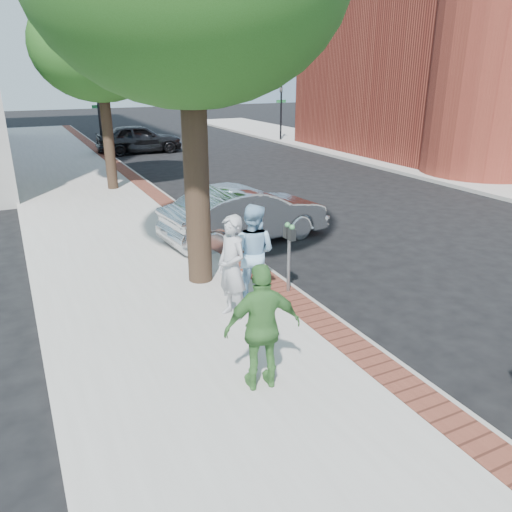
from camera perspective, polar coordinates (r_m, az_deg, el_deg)
ground at (r=9.77m, az=0.94°, el=-6.79°), size 120.00×120.00×0.00m
sidewalk at (r=16.51m, az=-16.67°, el=4.12°), size 5.00×60.00×0.15m
brick_strip at (r=16.96m, az=-9.38°, el=5.42°), size 0.60×60.00×0.01m
curb at (r=17.08m, az=-8.24°, el=5.31°), size 0.10×60.00×0.15m
sidewalk_far at (r=24.66m, az=23.25°, el=8.52°), size 5.00×60.00×0.15m
church at (r=32.65m, az=26.09°, el=23.45°), size 19.00×16.00×20.40m
signal_near at (r=30.20m, az=-17.51°, el=15.32°), size 0.70×0.15×3.80m
signal_far at (r=34.06m, az=2.88°, el=16.66°), size 0.70×0.15×3.80m
tree_far at (r=20.04m, az=-17.52°, el=21.94°), size 4.80×4.80×7.14m
parking_meter at (r=10.05m, az=3.83°, el=1.44°), size 0.12×0.32×1.47m
person_gray at (r=9.02m, az=-2.78°, el=-1.34°), size 0.58×0.78×1.95m
person_officer at (r=9.78m, az=-0.41°, el=0.43°), size 1.19×1.19×1.95m
person_green at (r=7.04m, az=0.77°, el=-8.17°), size 1.17×0.64×1.89m
sedan_silver at (r=13.72m, az=-1.15°, el=4.77°), size 4.81×2.16×1.53m
bg_car at (r=30.10m, az=-13.20°, el=12.93°), size 4.86×2.13×1.63m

